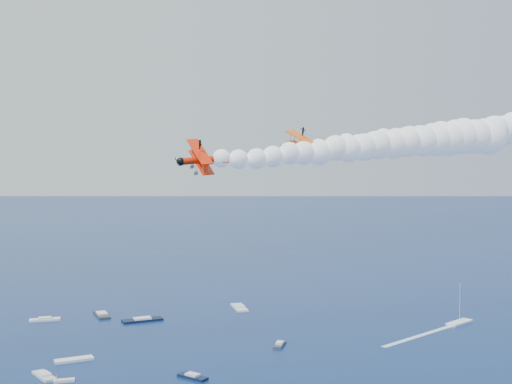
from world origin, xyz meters
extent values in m
cube|color=white|center=(107.98, 134.38, 0.35)|extent=(12.26, 9.05, 0.70)
cube|color=#0E1832|center=(8.33, 98.64, 0.35)|extent=(7.76, 8.43, 0.70)
cube|color=black|center=(0.80, 165.06, 0.35)|extent=(14.81, 6.93, 0.70)
cube|color=#282E36|center=(-12.92, 176.94, 0.35)|extent=(6.12, 13.42, 0.70)
cube|color=white|center=(-22.11, 122.10, 0.35)|extent=(11.22, 5.61, 0.70)
cube|color=silver|center=(-32.76, 174.11, 0.35)|extent=(10.70, 3.68, 0.70)
cube|color=#323743|center=(39.16, 122.59, 0.35)|extent=(5.96, 8.12, 0.70)
cube|color=silver|center=(38.57, 176.10, 0.35)|extent=(4.42, 13.43, 0.70)
cube|color=silver|center=(-24.38, 103.87, 0.35)|extent=(5.35, 1.83, 0.70)
cube|color=silver|center=(-29.58, 109.03, 0.35)|extent=(6.91, 10.53, 0.70)
cube|color=white|center=(86.09, 122.40, 0.03)|extent=(34.30, 19.99, 0.04)
camera|label=1|loc=(-18.97, -77.12, 58.35)|focal=48.05mm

